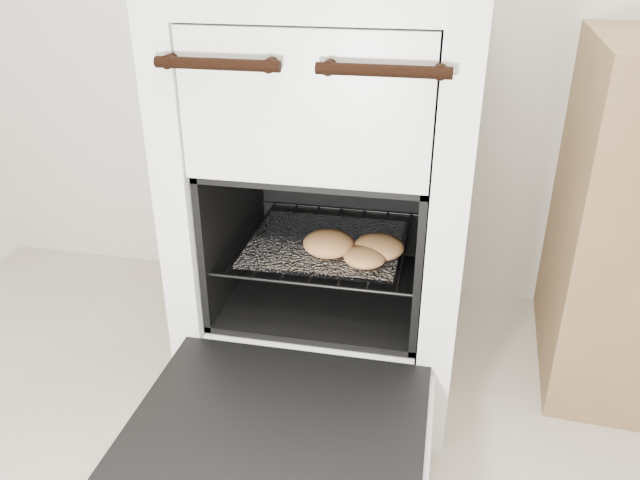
% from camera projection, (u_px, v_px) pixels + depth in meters
% --- Properties ---
extents(stove, '(0.65, 0.72, 1.00)m').
position_uv_depth(stove, '(333.00, 194.00, 1.58)').
color(stove, silver).
rests_on(stove, ground).
extents(oven_door, '(0.59, 0.46, 0.04)m').
position_uv_depth(oven_door, '(279.00, 425.00, 1.22)').
color(oven_door, black).
rests_on(oven_door, stove).
extents(oven_rack, '(0.47, 0.46, 0.01)m').
position_uv_depth(oven_rack, '(327.00, 242.00, 1.56)').
color(oven_rack, black).
rests_on(oven_rack, stove).
extents(foil_sheet, '(0.37, 0.33, 0.01)m').
position_uv_depth(foil_sheet, '(325.00, 244.00, 1.54)').
color(foil_sheet, silver).
rests_on(foil_sheet, oven_rack).
extents(baked_rolls, '(0.29, 0.20, 0.05)m').
position_uv_depth(baked_rolls, '(354.00, 247.00, 1.46)').
color(baked_rolls, '#BC804B').
rests_on(baked_rolls, foil_sheet).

